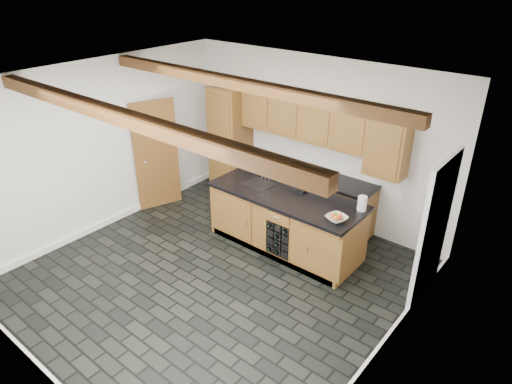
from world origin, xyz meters
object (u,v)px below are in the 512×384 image
island (285,221)px  fruit_bowl (337,218)px  kitchen_scale (300,190)px  paper_towel (362,204)px

island → fruit_bowl: (0.99, -0.19, 0.50)m
kitchen_scale → fruit_bowl: 0.98m
island → kitchen_scale: (0.10, 0.22, 0.49)m
fruit_bowl → paper_towel: size_ratio=1.27×
island → fruit_bowl: bearing=-11.0°
fruit_bowl → paper_towel: 0.50m
island → paper_towel: paper_towel is taller
island → kitchen_scale: 0.55m
kitchen_scale → paper_towel: bearing=7.6°
island → kitchen_scale: bearing=65.4°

